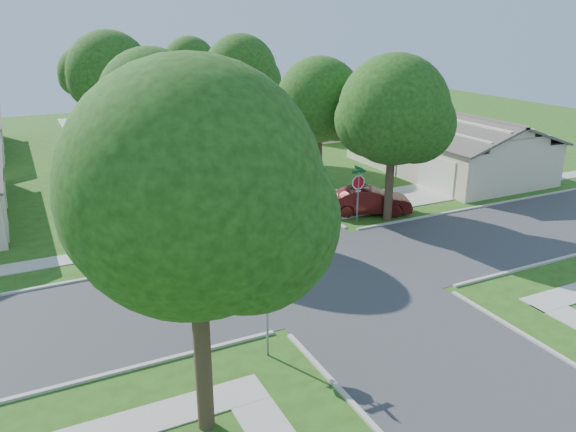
% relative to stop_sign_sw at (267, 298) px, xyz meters
% --- Properties ---
extents(ground, '(100.00, 100.00, 0.00)m').
position_rel_stop_sign_sw_xyz_m(ground, '(4.70, 4.70, -2.03)').
color(ground, '#2C4813').
rests_on(ground, ground).
extents(road_ns, '(7.00, 100.00, 0.02)m').
position_rel_stop_sign_sw_xyz_m(road_ns, '(4.70, 4.70, -2.03)').
color(road_ns, '#333335').
rests_on(road_ns, ground).
extents(sidewalk_ne, '(1.20, 40.00, 0.04)m').
position_rel_stop_sign_sw_xyz_m(sidewalk_ne, '(10.80, 30.70, -2.01)').
color(sidewalk_ne, '#9E9B91').
rests_on(sidewalk_ne, ground).
extents(sidewalk_nw, '(1.20, 40.00, 0.04)m').
position_rel_stop_sign_sw_xyz_m(sidewalk_nw, '(-1.40, 30.70, -2.01)').
color(sidewalk_nw, '#9E9B91').
rests_on(sidewalk_nw, ground).
extents(driveway, '(8.80, 3.60, 0.05)m').
position_rel_stop_sign_sw_xyz_m(driveway, '(12.60, 11.80, -2.01)').
color(driveway, '#9E9B91').
rests_on(driveway, ground).
extents(stop_sign_sw, '(1.05, 0.80, 2.98)m').
position_rel_stop_sign_sw_xyz_m(stop_sign_sw, '(0.00, 0.00, 0.00)').
color(stop_sign_sw, gray).
rests_on(stop_sign_sw, ground).
extents(stop_sign_ne, '(1.05, 0.80, 2.98)m').
position_rel_stop_sign_sw_xyz_m(stop_sign_ne, '(9.40, 9.40, 0.00)').
color(stop_sign_ne, gray).
rests_on(stop_sign_ne, ground).
extents(tree_e_near, '(4.97, 4.80, 8.28)m').
position_rel_stop_sign_sw_xyz_m(tree_e_near, '(9.45, 13.71, 3.61)').
color(tree_e_near, '#38281C').
rests_on(tree_e_near, ground).
extents(tree_e_mid, '(5.59, 5.40, 9.21)m').
position_rel_stop_sign_sw_xyz_m(tree_e_mid, '(9.46, 25.71, 4.22)').
color(tree_e_mid, '#38281C').
rests_on(tree_e_mid, ground).
extents(tree_e_far, '(5.17, 5.00, 8.72)m').
position_rel_stop_sign_sw_xyz_m(tree_e_far, '(9.45, 38.71, 3.95)').
color(tree_e_far, '#38281C').
rests_on(tree_e_far, ground).
extents(tree_w_near, '(5.38, 5.20, 8.97)m').
position_rel_stop_sign_sw_xyz_m(tree_w_near, '(0.06, 13.71, 4.08)').
color(tree_w_near, '#38281C').
rests_on(tree_w_near, ground).
extents(tree_w_mid, '(5.80, 5.60, 9.56)m').
position_rel_stop_sign_sw_xyz_m(tree_w_mid, '(0.06, 25.71, 4.46)').
color(tree_w_mid, '#38281C').
rests_on(tree_w_mid, ground).
extents(tree_w_far, '(4.76, 4.60, 8.04)m').
position_rel_stop_sign_sw_xyz_m(tree_w_far, '(0.05, 38.71, 3.48)').
color(tree_w_far, '#38281C').
rests_on(tree_w_far, ground).
extents(tree_sw_corner, '(6.21, 6.00, 9.55)m').
position_rel_stop_sign_sw_xyz_m(tree_sw_corner, '(-2.74, -2.29, 4.23)').
color(tree_sw_corner, '#38281C').
rests_on(tree_sw_corner, ground).
extents(tree_ne_corner, '(5.80, 5.60, 8.66)m').
position_rel_stop_sign_sw_xyz_m(tree_ne_corner, '(11.06, 8.91, 3.56)').
color(tree_ne_corner, '#38281C').
rests_on(tree_ne_corner, ground).
extents(house_ne_near, '(8.42, 13.60, 4.23)m').
position_rel_stop_sign_sw_xyz_m(house_ne_near, '(20.69, 15.70, -0.51)').
color(house_ne_near, beige).
rests_on(house_ne_near, ground).
extents(house_ne_far, '(8.42, 13.60, 4.23)m').
position_rel_stop_sign_sw_xyz_m(house_ne_far, '(20.69, 33.70, -0.51)').
color(house_ne_far, beige).
rests_on(house_ne_far, ground).
extents(car_driveway, '(4.76, 3.21, 1.48)m').
position_rel_stop_sign_sw_xyz_m(car_driveway, '(10.70, 10.20, -1.29)').
color(car_driveway, '#4A110F').
rests_on(car_driveway, ground).
extents(car_curb_east, '(2.14, 4.86, 1.63)m').
position_rel_stop_sign_sw_xyz_m(car_curb_east, '(7.90, 23.13, -1.22)').
color(car_curb_east, black).
rests_on(car_curb_east, ground).
extents(car_curb_west, '(2.45, 4.99, 1.40)m').
position_rel_stop_sign_sw_xyz_m(car_curb_west, '(3.50, 47.16, -1.33)').
color(car_curb_west, black).
rests_on(car_curb_west, ground).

